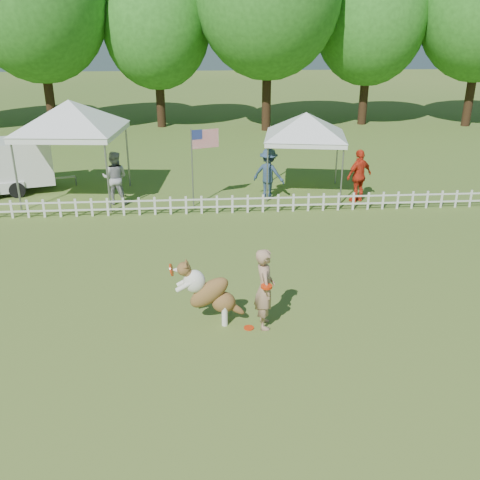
# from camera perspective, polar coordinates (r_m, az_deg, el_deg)

# --- Properties ---
(ground) EXTENTS (120.00, 120.00, 0.00)m
(ground) POSITION_cam_1_polar(r_m,az_deg,el_deg) (11.13, 0.05, -9.21)
(ground) COLOR #315B1C
(ground) RESTS_ON ground
(picket_fence) EXTENTS (22.00, 0.08, 0.60)m
(picket_fence) POSITION_cam_1_polar(r_m,az_deg,el_deg) (17.37, -1.65, 3.83)
(picket_fence) COLOR silver
(picket_fence) RESTS_ON ground
(handler) EXTENTS (0.42, 0.63, 1.71)m
(handler) POSITION_cam_1_polar(r_m,az_deg,el_deg) (10.76, 2.66, -5.19)
(handler) COLOR tan
(handler) RESTS_ON ground
(dog) EXTENTS (1.37, 0.52, 1.39)m
(dog) POSITION_cam_1_polar(r_m,az_deg,el_deg) (10.95, -3.20, -5.61)
(dog) COLOR brown
(dog) RESTS_ON ground
(frisbee_on_turf) EXTENTS (0.26, 0.26, 0.02)m
(frisbee_on_turf) POSITION_cam_1_polar(r_m,az_deg,el_deg) (11.07, 0.96, -9.34)
(frisbee_on_turf) COLOR red
(frisbee_on_turf) RESTS_ON ground
(canopy_tent_left) EXTENTS (3.51, 3.51, 3.32)m
(canopy_tent_left) POSITION_cam_1_polar(r_m,az_deg,el_deg) (19.42, -17.25, 9.02)
(canopy_tent_left) COLOR white
(canopy_tent_left) RESTS_ON ground
(canopy_tent_right) EXTENTS (3.15, 3.15, 2.82)m
(canopy_tent_right) POSITION_cam_1_polar(r_m,az_deg,el_deg) (19.42, 6.89, 9.08)
(canopy_tent_right) COLOR white
(canopy_tent_right) RESTS_ON ground
(cargo_trailer) EXTENTS (4.71, 3.01, 1.92)m
(cargo_trailer) POSITION_cam_1_polar(r_m,az_deg,el_deg) (21.24, -24.05, 7.20)
(cargo_trailer) COLOR silver
(cargo_trailer) RESTS_ON ground
(flag_pole) EXTENTS (0.98, 0.44, 2.62)m
(flag_pole) POSITION_cam_1_polar(r_m,az_deg,el_deg) (17.81, -5.11, 7.61)
(flag_pole) COLOR gray
(flag_pole) RESTS_ON ground
(spectator_a) EXTENTS (0.96, 0.80, 1.80)m
(spectator_a) POSITION_cam_1_polar(r_m,az_deg,el_deg) (18.63, -13.20, 6.47)
(spectator_a) COLOR #97979C
(spectator_a) RESTS_ON ground
(spectator_b) EXTENTS (1.31, 1.12, 1.76)m
(spectator_b) POSITION_cam_1_polar(r_m,az_deg,el_deg) (18.75, 3.06, 7.07)
(spectator_b) COLOR navy
(spectator_b) RESTS_ON ground
(spectator_c) EXTENTS (1.15, 0.91, 1.82)m
(spectator_c) POSITION_cam_1_polar(r_m,az_deg,el_deg) (18.81, 12.58, 6.70)
(spectator_c) COLOR red
(spectator_c) RESTS_ON ground
(tree_left) EXTENTS (7.40, 7.40, 12.00)m
(tree_left) POSITION_cam_1_polar(r_m,az_deg,el_deg) (32.04, -20.66, 21.41)
(tree_left) COLOR #29661D
(tree_left) RESTS_ON ground
(tree_center_left) EXTENTS (6.00, 6.00, 9.80)m
(tree_center_left) POSITION_cam_1_polar(r_m,az_deg,el_deg) (32.05, -8.84, 20.51)
(tree_center_left) COLOR #29661D
(tree_center_left) RESTS_ON ground
(tree_center_right) EXTENTS (7.60, 7.60, 12.60)m
(tree_center_right) POSITION_cam_1_polar(r_m,az_deg,el_deg) (30.68, 3.01, 23.27)
(tree_center_right) COLOR #29661D
(tree_center_right) RESTS_ON ground
(tree_right) EXTENTS (6.20, 6.20, 10.40)m
(tree_right) POSITION_cam_1_polar(r_m,az_deg,el_deg) (33.39, 13.62, 20.76)
(tree_right) COLOR #29661D
(tree_right) RESTS_ON ground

